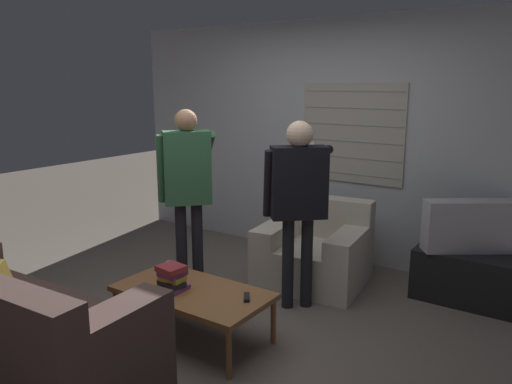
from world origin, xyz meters
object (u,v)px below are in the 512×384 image
(person_left_standing, at_px, (187,180))
(book_stack, at_px, (172,278))
(tv, at_px, (472,226))
(coffee_table, at_px, (193,294))
(couch_blue, at_px, (9,332))
(spare_remote, at_px, (247,297))
(armchair_beige, at_px, (315,251))
(person_right_standing, at_px, (298,191))
(soda_can, at_px, (170,269))

(person_left_standing, xyz_separation_m, book_stack, (0.46, -0.70, -0.57))
(tv, bearing_deg, coffee_table, 15.78)
(couch_blue, distance_m, spare_remote, 1.57)
(armchair_beige, distance_m, person_right_standing, 0.93)
(coffee_table, bearing_deg, book_stack, -145.89)
(couch_blue, distance_m, coffee_table, 1.23)
(couch_blue, height_order, book_stack, couch_blue)
(soda_can, xyz_separation_m, spare_remote, (0.74, 0.00, -0.05))
(tv, distance_m, book_stack, 2.60)
(soda_can, bearing_deg, tv, 44.10)
(book_stack, relative_size, soda_can, 1.72)
(tv, height_order, person_left_standing, person_left_standing)
(person_left_standing, bearing_deg, person_right_standing, -29.15)
(coffee_table, bearing_deg, soda_can, 163.46)
(coffee_table, xyz_separation_m, person_left_standing, (-0.58, 0.62, 0.70))
(soda_can, bearing_deg, person_right_standing, 50.92)
(armchair_beige, xyz_separation_m, person_right_standing, (0.13, -0.58, 0.72))
(person_left_standing, relative_size, person_right_standing, 1.05)
(coffee_table, distance_m, person_left_standing, 1.10)
(couch_blue, relative_size, tv, 2.58)
(coffee_table, xyz_separation_m, soda_can, (-0.32, 0.09, 0.10))
(couch_blue, xyz_separation_m, coffee_table, (0.63, 1.06, 0.03))
(tv, distance_m, person_left_standing, 2.51)
(person_left_standing, xyz_separation_m, spare_remote, (1.00, -0.53, -0.65))
(coffee_table, relative_size, book_stack, 5.36)
(spare_remote, bearing_deg, tv, 22.98)
(couch_blue, height_order, armchair_beige, couch_blue)
(tv, xyz_separation_m, spare_remote, (-1.12, -1.80, -0.28))
(person_left_standing, distance_m, spare_remote, 1.31)
(couch_blue, relative_size, coffee_table, 1.74)
(armchair_beige, xyz_separation_m, tv, (1.31, 0.39, 0.38))
(person_left_standing, height_order, spare_remote, person_left_standing)
(tv, bearing_deg, spare_remote, 23.11)
(couch_blue, bearing_deg, tv, 50.80)
(armchair_beige, relative_size, person_left_standing, 0.63)
(person_right_standing, bearing_deg, person_left_standing, 155.81)
(person_right_standing, bearing_deg, tv, -3.09)
(person_right_standing, distance_m, book_stack, 1.24)
(tv, distance_m, person_right_standing, 1.57)
(tv, xyz_separation_m, soda_can, (-1.86, -1.80, -0.22))
(person_left_standing, distance_m, soda_can, 0.84)
(book_stack, xyz_separation_m, soda_can, (-0.19, 0.18, -0.03))
(coffee_table, distance_m, spare_remote, 0.44)
(tv, bearing_deg, soda_can, 9.05)
(person_right_standing, bearing_deg, couch_blue, -158.99)
(coffee_table, distance_m, soda_can, 0.34)
(tv, relative_size, person_left_standing, 0.47)
(couch_blue, height_order, coffee_table, couch_blue)
(person_right_standing, height_order, spare_remote, person_right_standing)
(couch_blue, distance_m, book_stack, 1.11)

